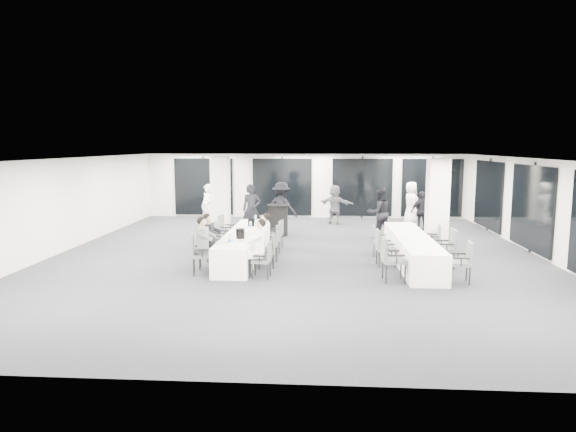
# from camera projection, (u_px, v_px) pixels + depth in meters

# --- Properties ---
(room) EXTENTS (14.04, 16.04, 2.84)m
(room) POSITION_uv_depth(u_px,v_px,m) (326.00, 204.00, 15.68)
(room) COLOR #26262B
(room) RESTS_ON ground
(column_left) EXTENTS (0.60, 0.60, 2.80)m
(column_left) POSITION_uv_depth(u_px,v_px,m) (221.00, 196.00, 17.98)
(column_left) COLOR white
(column_left) RESTS_ON floor
(column_right) EXTENTS (0.60, 0.60, 2.80)m
(column_right) POSITION_uv_depth(u_px,v_px,m) (437.00, 205.00, 15.35)
(column_right) COLOR white
(column_right) RESTS_ON floor
(banquet_table_main) EXTENTS (0.90, 5.00, 0.75)m
(banquet_table_main) POSITION_uv_depth(u_px,v_px,m) (244.00, 245.00, 14.57)
(banquet_table_main) COLOR white
(banquet_table_main) RESTS_ON floor
(banquet_table_side) EXTENTS (0.90, 5.00, 0.75)m
(banquet_table_side) POSITION_uv_depth(u_px,v_px,m) (412.00, 250.00, 13.92)
(banquet_table_side) COLOR white
(banquet_table_side) RESTS_ON floor
(cocktail_table) EXTENTS (0.79, 0.79, 1.10)m
(cocktail_table) POSITION_uv_depth(u_px,v_px,m) (278.00, 220.00, 18.15)
(cocktail_table) COLOR black
(cocktail_table) RESTS_ON floor
(chair_main_left_near) EXTENTS (0.61, 0.64, 1.01)m
(chair_main_left_near) POSITION_uv_depth(u_px,v_px,m) (199.00, 251.00, 12.70)
(chair_main_left_near) COLOR #4A4C50
(chair_main_left_near) RESTS_ON floor
(chair_main_left_second) EXTENTS (0.61, 0.64, 1.02)m
(chair_main_left_second) POSITION_uv_depth(u_px,v_px,m) (204.00, 246.00, 13.33)
(chair_main_left_second) COLOR #4A4C50
(chair_main_left_second) RESTS_ON floor
(chair_main_left_mid) EXTENTS (0.58, 0.61, 0.97)m
(chair_main_left_mid) POSITION_uv_depth(u_px,v_px,m) (212.00, 241.00, 14.17)
(chair_main_left_mid) COLOR #4A4C50
(chair_main_left_mid) RESTS_ON floor
(chair_main_left_fourth) EXTENTS (0.55, 0.58, 0.92)m
(chair_main_left_fourth) POSITION_uv_depth(u_px,v_px,m) (220.00, 235.00, 15.36)
(chair_main_left_fourth) COLOR #4A4C50
(chair_main_left_fourth) RESTS_ON floor
(chair_main_left_far) EXTENTS (0.56, 0.61, 1.00)m
(chair_main_left_far) POSITION_uv_depth(u_px,v_px,m) (225.00, 229.00, 16.21)
(chair_main_left_far) COLOR #4A4C50
(chair_main_left_far) RESTS_ON floor
(chair_main_right_near) EXTENTS (0.48, 0.52, 0.88)m
(chair_main_right_near) POSITION_uv_depth(u_px,v_px,m) (264.00, 257.00, 12.38)
(chair_main_right_near) COLOR #4A4C50
(chair_main_right_near) RESTS_ON floor
(chair_main_right_second) EXTENTS (0.50, 0.54, 0.87)m
(chair_main_right_second) POSITION_uv_depth(u_px,v_px,m) (269.00, 249.00, 13.41)
(chair_main_right_second) COLOR #4A4C50
(chair_main_right_second) RESTS_ON floor
(chair_main_right_mid) EXTENTS (0.52, 0.57, 0.96)m
(chair_main_right_mid) POSITION_uv_depth(u_px,v_px,m) (272.00, 241.00, 14.20)
(chair_main_right_mid) COLOR #4A4C50
(chair_main_right_mid) RESTS_ON floor
(chair_main_right_fourth) EXTENTS (0.49, 0.54, 0.90)m
(chair_main_right_fourth) POSITION_uv_depth(u_px,v_px,m) (274.00, 238.00, 14.94)
(chair_main_right_fourth) COLOR #4A4C50
(chair_main_right_fourth) RESTS_ON floor
(chair_main_right_far) EXTENTS (0.51, 0.54, 0.87)m
(chair_main_right_far) POSITION_uv_depth(u_px,v_px,m) (277.00, 232.00, 15.95)
(chair_main_right_far) COLOR #4A4C50
(chair_main_right_far) RESTS_ON floor
(chair_side_left_near) EXTENTS (0.56, 0.61, 1.04)m
(chair_side_left_near) POSITION_uv_depth(u_px,v_px,m) (390.00, 257.00, 12.04)
(chair_side_left_near) COLOR #4A4C50
(chair_side_left_near) RESTS_ON floor
(chair_side_left_mid) EXTENTS (0.52, 0.58, 0.97)m
(chair_side_left_mid) POSITION_uv_depth(u_px,v_px,m) (383.00, 245.00, 13.56)
(chair_side_left_mid) COLOR #4A4C50
(chair_side_left_mid) RESTS_ON floor
(chair_side_left_far) EXTENTS (0.48, 0.53, 0.87)m
(chair_side_left_far) POSITION_uv_depth(u_px,v_px,m) (378.00, 239.00, 14.83)
(chair_side_left_far) COLOR #4A4C50
(chair_side_left_far) RESTS_ON floor
(chair_side_right_near) EXTENTS (0.54, 0.59, 0.98)m
(chair_side_right_near) POSITION_uv_depth(u_px,v_px,m) (463.00, 259.00, 11.90)
(chair_side_right_near) COLOR #4A4C50
(chair_side_right_near) RESTS_ON floor
(chair_side_right_mid) EXTENTS (0.53, 0.59, 1.02)m
(chair_side_right_mid) POSITION_uv_depth(u_px,v_px,m) (448.00, 246.00, 13.41)
(chair_side_right_mid) COLOR #4A4C50
(chair_side_right_mid) RESTS_ON floor
(chair_side_right_far) EXTENTS (0.52, 0.56, 0.90)m
(chair_side_right_far) POSITION_uv_depth(u_px,v_px,m) (435.00, 238.00, 14.89)
(chair_side_right_far) COLOR #4A4C50
(chair_side_right_far) RESTS_ON floor
(seated_guest_a) EXTENTS (0.50, 0.38, 1.44)m
(seated_guest_a) POSITION_uv_depth(u_px,v_px,m) (205.00, 242.00, 12.67)
(seated_guest_a) COLOR #5A5E62
(seated_guest_a) RESTS_ON floor
(seated_guest_b) EXTENTS (0.50, 0.38, 1.44)m
(seated_guest_b) POSITION_uv_depth(u_px,v_px,m) (211.00, 237.00, 13.31)
(seated_guest_b) COLOR black
(seated_guest_b) RESTS_ON floor
(seated_guest_c) EXTENTS (0.50, 0.38, 1.44)m
(seated_guest_c) POSITION_uv_depth(u_px,v_px,m) (258.00, 244.00, 12.35)
(seated_guest_c) COLOR white
(seated_guest_c) RESTS_ON floor
(seated_guest_d) EXTENTS (0.50, 0.38, 1.44)m
(seated_guest_d) POSITION_uv_depth(u_px,v_px,m) (263.00, 237.00, 13.37)
(seated_guest_d) COLOR white
(seated_guest_d) RESTS_ON floor
(standing_guest_a) EXTENTS (0.89, 0.80, 2.05)m
(standing_guest_a) POSITION_uv_depth(u_px,v_px,m) (251.00, 206.00, 18.25)
(standing_guest_a) COLOR black
(standing_guest_a) RESTS_ON floor
(standing_guest_b) EXTENTS (1.12, 0.92, 2.01)m
(standing_guest_b) POSITION_uv_depth(u_px,v_px,m) (379.00, 209.00, 17.52)
(standing_guest_b) COLOR black
(standing_guest_b) RESTS_ON floor
(standing_guest_c) EXTENTS (1.52, 1.13, 2.10)m
(standing_guest_c) POSITION_uv_depth(u_px,v_px,m) (281.00, 204.00, 18.65)
(standing_guest_c) COLOR black
(standing_guest_c) RESTS_ON floor
(standing_guest_d) EXTENTS (1.10, 0.79, 1.69)m
(standing_guest_d) POSITION_uv_depth(u_px,v_px,m) (422.00, 209.00, 18.97)
(standing_guest_d) COLOR black
(standing_guest_d) RESTS_ON floor
(standing_guest_e) EXTENTS (0.71, 1.02, 1.95)m
(standing_guest_e) POSITION_uv_depth(u_px,v_px,m) (411.00, 201.00, 20.55)
(standing_guest_e) COLOR white
(standing_guest_e) RESTS_ON floor
(standing_guest_f) EXTENTS (1.77, 1.36, 1.81)m
(standing_guest_f) POSITION_uv_depth(u_px,v_px,m) (335.00, 202.00, 20.71)
(standing_guest_f) COLOR #5A5E62
(standing_guest_f) RESTS_ON floor
(standing_guest_g) EXTENTS (0.91, 0.88, 1.94)m
(standing_guest_g) POSITION_uv_depth(u_px,v_px,m) (208.00, 203.00, 19.63)
(standing_guest_g) COLOR white
(standing_guest_g) RESTS_ON floor
(ice_bucket_near) EXTENTS (0.23, 0.23, 0.26)m
(ice_bucket_near) POSITION_uv_depth(u_px,v_px,m) (240.00, 234.00, 13.48)
(ice_bucket_near) COLOR black
(ice_bucket_near) RESTS_ON banquet_table_main
(ice_bucket_far) EXTENTS (0.21, 0.21, 0.24)m
(ice_bucket_far) POSITION_uv_depth(u_px,v_px,m) (251.00, 222.00, 15.56)
(ice_bucket_far) COLOR black
(ice_bucket_far) RESTS_ON banquet_table_main
(water_bottle_a) EXTENTS (0.08, 0.08, 0.24)m
(water_bottle_a) POSITION_uv_depth(u_px,v_px,m) (230.00, 240.00, 12.66)
(water_bottle_a) COLOR silver
(water_bottle_a) RESTS_ON banquet_table_main
(water_bottle_b) EXTENTS (0.07, 0.07, 0.21)m
(water_bottle_b) POSITION_uv_depth(u_px,v_px,m) (251.00, 225.00, 15.08)
(water_bottle_b) COLOR silver
(water_bottle_b) RESTS_ON banquet_table_main
(water_bottle_c) EXTENTS (0.07, 0.07, 0.22)m
(water_bottle_c) POSITION_uv_depth(u_px,v_px,m) (256.00, 219.00, 16.36)
(water_bottle_c) COLOR silver
(water_bottle_c) RESTS_ON banquet_table_main
(plate_a) EXTENTS (0.22, 0.22, 0.03)m
(plate_a) POSITION_uv_depth(u_px,v_px,m) (229.00, 242.00, 12.91)
(plate_a) COLOR white
(plate_a) RESTS_ON banquet_table_main
(plate_b) EXTENTS (0.19, 0.19, 0.03)m
(plate_b) POSITION_uv_depth(u_px,v_px,m) (240.00, 242.00, 13.00)
(plate_b) COLOR white
(plate_b) RESTS_ON banquet_table_main
(plate_c) EXTENTS (0.22, 0.22, 0.03)m
(plate_c) POSITION_uv_depth(u_px,v_px,m) (246.00, 234.00, 14.13)
(plate_c) COLOR white
(plate_c) RESTS_ON banquet_table_main
(wine_glass) EXTENTS (0.08, 0.08, 0.22)m
(wine_glass) POSITION_uv_depth(u_px,v_px,m) (236.00, 241.00, 12.25)
(wine_glass) COLOR silver
(wine_glass) RESTS_ON banquet_table_main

